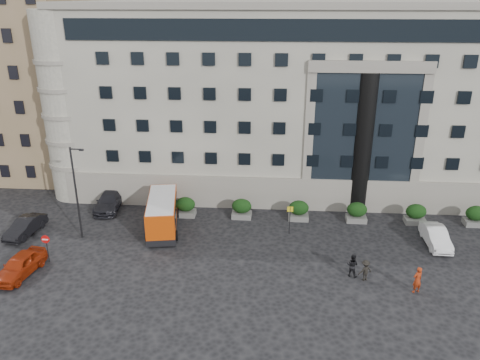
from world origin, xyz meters
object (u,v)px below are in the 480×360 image
object	(u,v)px
minibus	(162,213)
parked_car_a	(20,265)
hedge_e	(416,214)
hedge_d	(357,212)
no_entry_sign	(46,243)
pedestrian_a	(417,280)
white_taxi	(436,237)
street_lamp	(77,190)
parked_car_b	(25,227)
parked_car_c	(109,201)
hedge_c	(299,210)
bus_stop_sign	(290,215)
hedge_b	(242,208)
hedge_a	(186,207)
pedestrian_c	(365,270)
pedestrian_b	(352,265)
red_truck	(91,165)
hedge_f	(476,216)
parked_car_d	(83,174)

from	to	relation	value
minibus	parked_car_a	xyz separation A→B (m)	(-8.75, -7.85, -0.80)
hedge_e	parked_car_a	distance (m)	32.82
hedge_d	no_entry_sign	bearing A→B (deg)	-160.24
pedestrian_a	white_taxi	bearing A→B (deg)	-140.63
street_lamp	parked_car_b	xyz separation A→B (m)	(-5.06, 0.21, -3.65)
parked_car_c	hedge_e	bearing A→B (deg)	-6.46
hedge_c	bus_stop_sign	world-z (taller)	bus_stop_sign
hedge_e	hedge_b	bearing A→B (deg)	180.00
hedge_a	no_entry_sign	bearing A→B (deg)	-135.52
parked_car_a	pedestrian_c	distance (m)	25.00
hedge_a	pedestrian_b	world-z (taller)	hedge_a
pedestrian_c	hedge_d	bearing A→B (deg)	-119.54
bus_stop_sign	pedestrian_b	size ratio (longest dim) A/B	1.42
parked_car_c	pedestrian_b	world-z (taller)	pedestrian_b
pedestrian_c	hedge_a	bearing A→B (deg)	-57.14
white_taxi	hedge_b	bearing A→B (deg)	166.57
hedge_a	hedge_d	world-z (taller)	same
bus_stop_sign	parked_car_c	size ratio (longest dim) A/B	0.48
hedge_e	white_taxi	distance (m)	3.92
hedge_d	pedestrian_a	bearing A→B (deg)	-77.42
red_truck	parked_car_b	distance (m)	13.26
bus_stop_sign	no_entry_sign	size ratio (longest dim) A/B	1.09
hedge_e	hedge_a	bearing A→B (deg)	180.00
hedge_c	hedge_d	size ratio (longest dim) A/B	1.00
hedge_f	bus_stop_sign	distance (m)	16.76
parked_car_d	pedestrian_b	size ratio (longest dim) A/B	3.00
hedge_d	parked_car_d	world-z (taller)	hedge_d
street_lamp	hedge_c	bearing A→B (deg)	14.67
hedge_e	pedestrian_a	bearing A→B (deg)	-104.60
red_truck	pedestrian_c	size ratio (longest dim) A/B	3.81
hedge_c	minibus	xyz separation A→B (m)	(-11.90, -2.78, 0.66)
pedestrian_a	pedestrian_b	size ratio (longest dim) A/B	1.11
hedge_f	street_lamp	world-z (taller)	street_lamp
hedge_b	pedestrian_b	bearing A→B (deg)	-46.18
red_truck	hedge_e	bearing A→B (deg)	-2.05
bus_stop_sign	white_taxi	world-z (taller)	bus_stop_sign
bus_stop_sign	parked_car_c	bearing A→B (deg)	167.17
pedestrian_b	parked_car_d	bearing A→B (deg)	-7.59
street_lamp	pedestrian_a	world-z (taller)	street_lamp
minibus	hedge_f	bearing A→B (deg)	-4.11
hedge_d	minibus	bearing A→B (deg)	-170.78
street_lamp	red_truck	bearing A→B (deg)	107.50
hedge_d	street_lamp	distance (m)	24.27
hedge_d	parked_car_b	world-z (taller)	hedge_d
hedge_b	parked_car_a	distance (m)	18.75
pedestrian_c	pedestrian_a	bearing A→B (deg)	135.13
parked_car_b	parked_car_c	world-z (taller)	parked_car_c
hedge_e	hedge_f	size ratio (longest dim) A/B	1.00
street_lamp	pedestrian_a	bearing A→B (deg)	-12.92
hedge_b	parked_car_b	bearing A→B (deg)	-165.84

